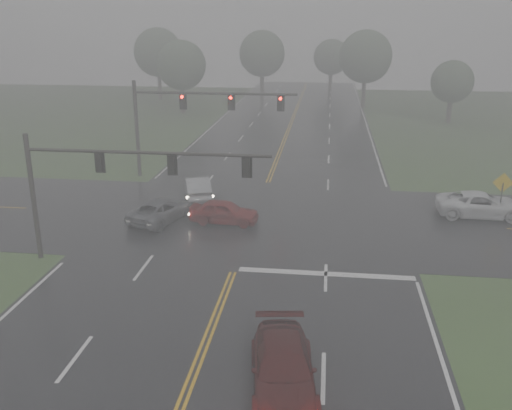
# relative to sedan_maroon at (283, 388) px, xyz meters

# --- Properties ---
(main_road) EXTENTS (18.00, 160.00, 0.02)m
(main_road) POSITION_rel_sedan_maroon_xyz_m (-3.15, 14.75, 0.00)
(main_road) COLOR black
(main_road) RESTS_ON ground
(cross_street) EXTENTS (120.00, 14.00, 0.02)m
(cross_street) POSITION_rel_sedan_maroon_xyz_m (-3.15, 16.75, 0.00)
(cross_street) COLOR black
(cross_street) RESTS_ON ground
(stop_bar) EXTENTS (8.50, 0.50, 0.01)m
(stop_bar) POSITION_rel_sedan_maroon_xyz_m (1.35, 9.15, 0.00)
(stop_bar) COLOR silver
(stop_bar) RESTS_ON ground
(sedan_maroon) EXTENTS (2.82, 5.47, 1.52)m
(sedan_maroon) POSITION_rel_sedan_maroon_xyz_m (0.00, 0.00, 0.00)
(sedan_maroon) COLOR #3D0C0B
(sedan_maroon) RESTS_ON ground
(sedan_red) EXTENTS (4.25, 1.92, 1.42)m
(sedan_red) POSITION_rel_sedan_maroon_xyz_m (-4.83, 15.65, 0.00)
(sedan_red) COLOR maroon
(sedan_red) RESTS_ON ground
(sedan_silver) EXTENTS (2.91, 4.88, 1.52)m
(sedan_silver) POSITION_rel_sedan_maroon_xyz_m (-7.55, 20.40, 0.00)
(sedan_silver) COLOR #9A9DA1
(sedan_silver) RESTS_ON ground
(car_grey) EXTENTS (3.54, 5.28, 1.34)m
(car_grey) POSITION_rel_sedan_maroon_xyz_m (-8.73, 15.57, 0.00)
(car_grey) COLOR #4D4F54
(car_grey) RESTS_ON ground
(pickup_white) EXTENTS (5.53, 2.64, 1.52)m
(pickup_white) POSITION_rel_sedan_maroon_xyz_m (10.83, 18.83, 0.00)
(pickup_white) COLOR silver
(pickup_white) RESTS_ON ground
(signal_gantry_near) EXTENTS (12.14, 0.28, 6.49)m
(signal_gantry_near) POSITION_rel_sedan_maroon_xyz_m (-9.60, 9.36, 4.57)
(signal_gantry_near) COLOR black
(signal_gantry_near) RESTS_ON ground
(signal_gantry_far) EXTENTS (12.38, 0.37, 7.37)m
(signal_gantry_far) POSITION_rel_sedan_maroon_xyz_m (-9.58, 25.53, 5.16)
(signal_gantry_far) COLOR black
(signal_gantry_far) RESTS_ON ground
(sign_diamond_east) EXTENTS (1.23, 0.13, 2.94)m
(sign_diamond_east) POSITION_rel_sedan_maroon_xyz_m (11.82, 18.49, 1.99)
(sign_diamond_east) COLOR black
(sign_diamond_east) RESTS_ON ground
(tree_nw_a) EXTENTS (6.26, 6.26, 9.20)m
(tree_nw_a) POSITION_rel_sedan_maroon_xyz_m (-17.63, 56.26, 6.05)
(tree_nw_a) COLOR #312720
(tree_nw_a) RESTS_ON ground
(tree_ne_a) EXTENTS (7.06, 7.06, 10.36)m
(tree_ne_a) POSITION_rel_sedan_maroon_xyz_m (5.82, 63.58, 6.82)
(tree_ne_a) COLOR #312720
(tree_ne_a) RESTS_ON ground
(tree_n_mid) EXTENTS (6.88, 6.88, 10.10)m
(tree_n_mid) POSITION_rel_sedan_maroon_xyz_m (-9.08, 71.54, 6.64)
(tree_n_mid) COLOR #312720
(tree_n_mid) RESTS_ON ground
(tree_e_near) EXTENTS (4.90, 4.90, 7.19)m
(tree_e_near) POSITION_rel_sedan_maroon_xyz_m (15.27, 53.28, 4.72)
(tree_e_near) COLOR #312720
(tree_e_near) RESTS_ON ground
(tree_nw_b) EXTENTS (7.14, 7.14, 10.49)m
(tree_nw_b) POSITION_rel_sedan_maroon_xyz_m (-24.18, 68.27, 6.90)
(tree_nw_b) COLOR #312720
(tree_nw_b) RESTS_ON ground
(tree_n_far) EXTENTS (5.81, 5.81, 8.54)m
(tree_n_far) POSITION_rel_sedan_maroon_xyz_m (1.26, 81.31, 5.61)
(tree_n_far) COLOR #312720
(tree_n_far) RESTS_ON ground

